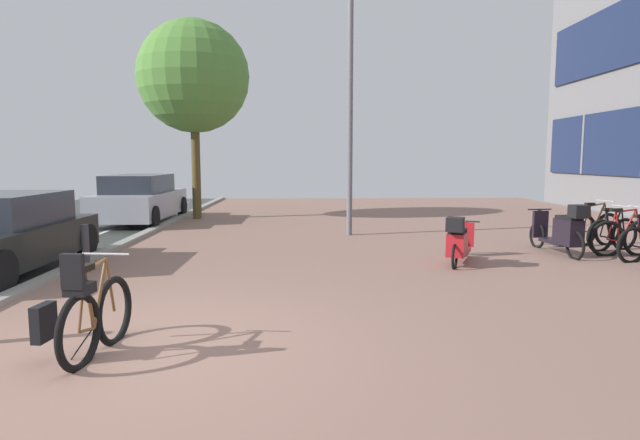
{
  "coord_description": "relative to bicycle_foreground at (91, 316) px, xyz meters",
  "views": [
    {
      "loc": [
        1.64,
        -5.07,
        1.88
      ],
      "look_at": [
        1.82,
        2.27,
        1.02
      ],
      "focal_mm": 29.49,
      "sensor_mm": 36.0,
      "label": 1
    }
  ],
  "objects": [
    {
      "name": "ground",
      "position": [
        1.86,
        0.15,
        -0.41
      ],
      "size": [
        21.0,
        40.0,
        0.13
      ],
      "color": "#31352F"
    },
    {
      "name": "bicycle_foreground",
      "position": [
        0.0,
        0.0,
        0.0
      ],
      "size": [
        0.72,
        1.39,
        1.09
      ],
      "color": "black",
      "rests_on": "ground"
    },
    {
      "name": "bicycle_rack_03",
      "position": [
        8.23,
        5.03,
        -0.04
      ],
      "size": [
        1.42,
        0.48,
        1.01
      ],
      "color": "black",
      "rests_on": "ground"
    },
    {
      "name": "bicycle_rack_04",
      "position": [
        8.36,
        5.64,
        -0.05
      ],
      "size": [
        1.31,
        0.53,
        0.96
      ],
      "color": "black",
      "rests_on": "ground"
    },
    {
      "name": "bicycle_rack_05",
      "position": [
        8.34,
        6.24,
        -0.03
      ],
      "size": [
        1.4,
        0.54,
        1.02
      ],
      "color": "black",
      "rests_on": "ground"
    },
    {
      "name": "scooter_near",
      "position": [
        7.07,
        5.13,
        0.08
      ],
      "size": [
        0.55,
        1.9,
        1.06
      ],
      "color": "black",
      "rests_on": "ground"
    },
    {
      "name": "scooter_mid",
      "position": [
        4.78,
        4.29,
        0.02
      ],
      "size": [
        0.99,
        1.68,
        0.91
      ],
      "color": "black",
      "rests_on": "ground"
    },
    {
      "name": "parked_car_near",
      "position": [
        -3.02,
        3.88,
        0.23
      ],
      "size": [
        1.78,
        3.94,
        1.3
      ],
      "color": "black",
      "rests_on": "ground"
    },
    {
      "name": "parked_car_far",
      "position": [
        -2.94,
        10.93,
        0.29
      ],
      "size": [
        1.89,
        4.33,
        1.41
      ],
      "color": "#A4A6B2",
      "rests_on": "ground"
    },
    {
      "name": "lamp_post",
      "position": [
        3.12,
        7.96,
        3.18
      ],
      "size": [
        0.2,
        0.52,
        6.5
      ],
      "color": "slate",
      "rests_on": "ground"
    },
    {
      "name": "street_tree",
      "position": [
        -1.41,
        11.69,
        3.99
      ],
      "size": [
        3.42,
        3.42,
        6.1
      ],
      "color": "brown",
      "rests_on": "ground"
    },
    {
      "name": "bollard_far",
      "position": [
        -1.62,
        3.79,
        0.01
      ],
      "size": [
        0.12,
        0.12,
        0.8
      ],
      "color": "#38383D",
      "rests_on": "ground"
    }
  ]
}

